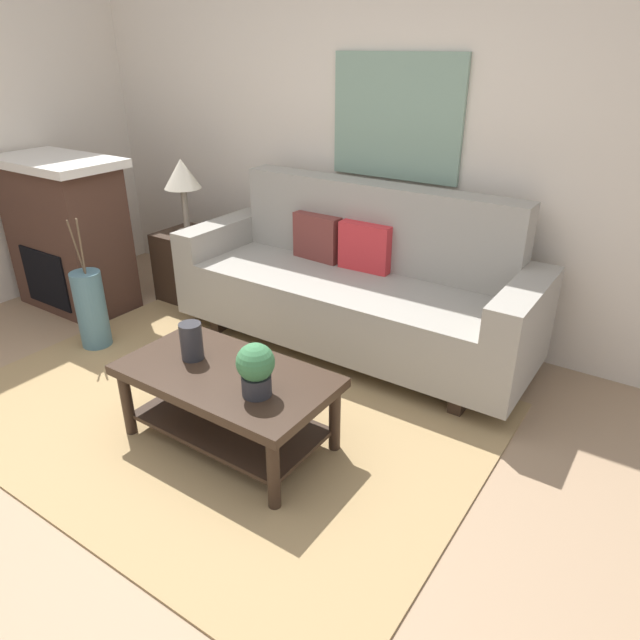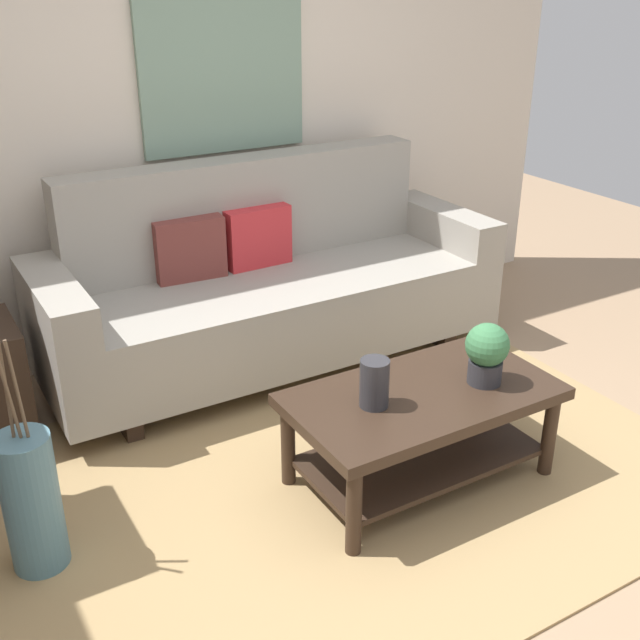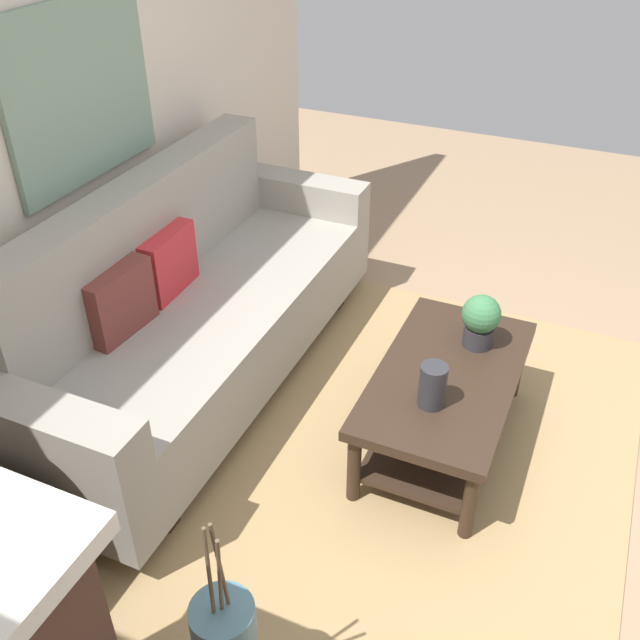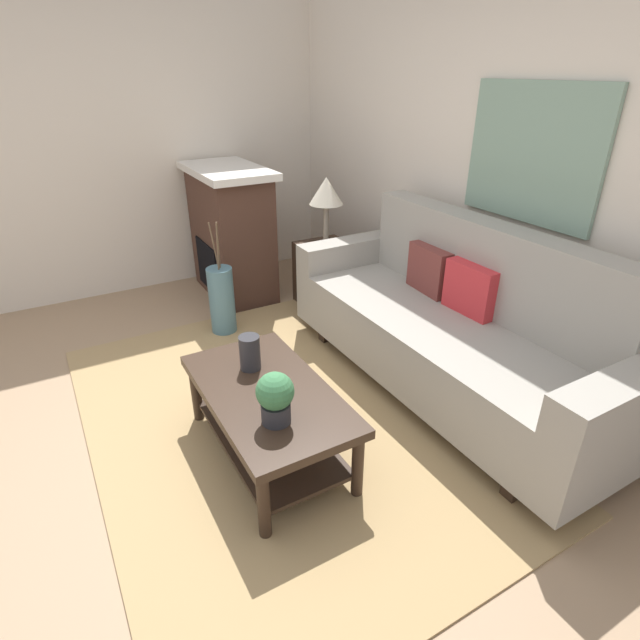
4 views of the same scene
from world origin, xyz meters
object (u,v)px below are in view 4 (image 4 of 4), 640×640
(potted_plant_tabletop, at_px, (275,397))
(floor_vase, at_px, (222,301))
(throw_pillow_maroon, at_px, (430,270))
(coffee_table, at_px, (268,407))
(tabletop_vase, at_px, (250,353))
(side_table, at_px, (326,275))
(table_lamp, at_px, (326,194))
(fireplace, at_px, (231,232))
(framed_painting, at_px, (532,154))
(throw_pillow_crimson, at_px, (471,289))
(couch, at_px, (451,328))

(potted_plant_tabletop, distance_m, floor_vase, 1.82)
(throw_pillow_maroon, xyz_separation_m, coffee_table, (0.41, -1.43, -0.37))
(tabletop_vase, height_order, side_table, tabletop_vase)
(potted_plant_tabletop, distance_m, side_table, 2.26)
(side_table, distance_m, floor_vase, 0.98)
(coffee_table, distance_m, table_lamp, 2.11)
(floor_vase, bearing_deg, potted_plant_tabletop, -11.28)
(throw_pillow_maroon, bearing_deg, side_table, -171.65)
(tabletop_vase, height_order, fireplace, fireplace)
(side_table, bearing_deg, framed_painting, 18.46)
(tabletop_vase, relative_size, table_lamp, 0.35)
(potted_plant_tabletop, bearing_deg, tabletop_vase, 171.02)
(throw_pillow_crimson, bearing_deg, potted_plant_tabletop, -79.09)
(table_lamp, bearing_deg, potted_plant_tabletop, -36.41)
(coffee_table, xyz_separation_m, tabletop_vase, (-0.23, 0.01, 0.21))
(table_lamp, height_order, framed_painting, framed_painting)
(throw_pillow_crimson, bearing_deg, fireplace, -160.69)
(throw_pillow_crimson, relative_size, framed_painting, 0.39)
(fireplace, bearing_deg, throw_pillow_crimson, 19.31)
(coffee_table, relative_size, tabletop_vase, 5.57)
(side_table, distance_m, fireplace, 0.95)
(fireplace, distance_m, floor_vase, 0.88)
(floor_vase, relative_size, framed_painting, 0.59)
(floor_vase, bearing_deg, throw_pillow_maroon, 46.72)
(side_table, height_order, framed_painting, framed_painting)
(couch, xyz_separation_m, throw_pillow_maroon, (-0.39, 0.12, 0.25))
(floor_vase, distance_m, framed_painting, 2.41)
(throw_pillow_crimson, relative_size, fireplace, 0.31)
(table_lamp, height_order, fireplace, fireplace)
(coffee_table, height_order, floor_vase, floor_vase)
(framed_painting, bearing_deg, tabletop_vase, -96.70)
(coffee_table, height_order, tabletop_vase, tabletop_vase)
(throw_pillow_crimson, relative_size, potted_plant_tabletop, 1.37)
(tabletop_vase, bearing_deg, framed_painting, 83.30)
(throw_pillow_crimson, height_order, tabletop_vase, throw_pillow_crimson)
(coffee_table, xyz_separation_m, table_lamp, (-1.55, 1.26, 0.68))
(throw_pillow_crimson, xyz_separation_m, floor_vase, (-1.47, -1.15, -0.41))
(tabletop_vase, bearing_deg, side_table, 136.27)
(coffee_table, height_order, fireplace, fireplace)
(throw_pillow_maroon, relative_size, coffee_table, 0.33)
(throw_pillow_maroon, xyz_separation_m, fireplace, (-1.81, -0.77, -0.09))
(throw_pillow_maroon, height_order, coffee_table, throw_pillow_maroon)
(coffee_table, bearing_deg, framed_painting, 90.90)
(fireplace, bearing_deg, side_table, 41.80)
(side_table, distance_m, framed_painting, 1.99)
(framed_painting, bearing_deg, couch, -90.00)
(floor_vase, bearing_deg, side_table, 92.92)
(couch, distance_m, potted_plant_tabletop, 1.41)
(throw_pillow_crimson, distance_m, coffee_table, 1.48)
(fireplace, bearing_deg, coffee_table, -16.60)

